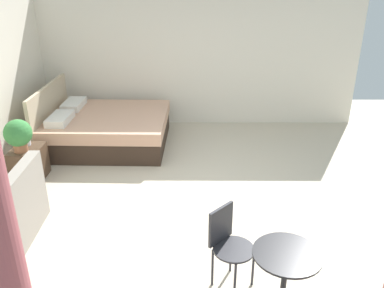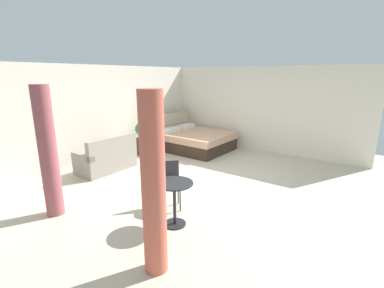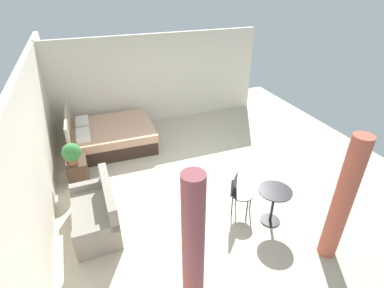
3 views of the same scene
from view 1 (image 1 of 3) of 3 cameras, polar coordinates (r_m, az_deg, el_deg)
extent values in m
cube|color=beige|center=(5.46, 1.16, -8.39)|extent=(9.21, 9.18, 0.02)
cube|color=silver|center=(7.89, 0.96, 12.04)|extent=(0.12, 6.18, 2.57)
cube|color=#38281E|center=(7.25, -11.71, 1.28)|extent=(1.77, 2.01, 0.36)
cube|color=tan|center=(7.15, -11.89, 3.35)|extent=(1.81, 2.06, 0.20)
cube|color=tan|center=(7.42, -19.66, 3.85)|extent=(1.79, 0.09, 1.07)
cube|color=white|center=(6.95, -18.40, 3.46)|extent=(0.63, 0.33, 0.12)
cube|color=white|center=(7.63, -16.61, 5.47)|extent=(0.63, 0.33, 0.12)
cube|color=gray|center=(4.73, -24.12, -6.85)|extent=(1.40, 0.16, 0.44)
cube|color=gray|center=(5.41, -24.23, -4.81)|extent=(0.15, 0.72, 0.13)
cube|color=#473323|center=(6.38, -22.33, -2.61)|extent=(0.52, 0.42, 0.50)
cylinder|color=#935B3D|center=(6.19, -23.36, -0.46)|extent=(0.19, 0.19, 0.12)
sphere|color=#387F3D|center=(6.11, -23.70, 1.46)|extent=(0.39, 0.39, 0.39)
cylinder|color=silver|center=(6.37, -22.79, 0.49)|extent=(0.14, 0.14, 0.15)
cylinder|color=black|center=(3.79, 12.94, -19.33)|extent=(0.05, 0.05, 0.69)
cylinder|color=black|center=(3.56, 13.49, -15.12)|extent=(0.59, 0.59, 0.02)
cylinder|color=#2D2D33|center=(3.96, 6.17, -19.13)|extent=(0.02, 0.02, 0.43)
cylinder|color=#2D2D33|center=(4.13, 8.75, -17.11)|extent=(0.02, 0.02, 0.43)
cylinder|color=#2D2D33|center=(4.09, 2.95, -17.30)|extent=(0.02, 0.02, 0.43)
cylinder|color=#2D2D33|center=(4.25, 5.58, -15.46)|extent=(0.02, 0.02, 0.43)
cylinder|color=#2D2D33|center=(3.96, 6.00, -14.78)|extent=(0.57, 0.57, 0.02)
cube|color=#2D2D33|center=(3.92, 4.15, -11.41)|extent=(0.25, 0.25, 0.39)
camera|label=2|loc=(3.35, 90.97, -11.63)|focal=25.45mm
camera|label=3|loc=(2.33, -114.92, 18.93)|focal=27.55mm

